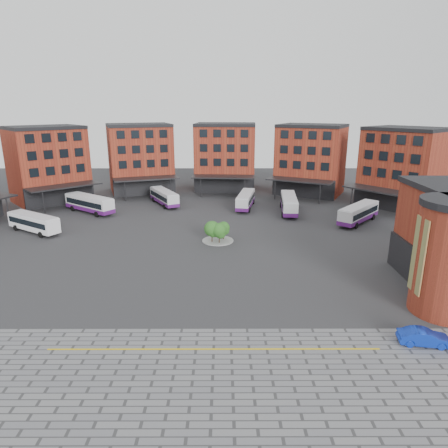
{
  "coord_description": "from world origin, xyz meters",
  "views": [
    {
      "loc": [
        2.75,
        -41.07,
        18.3
      ],
      "look_at": [
        2.86,
        6.95,
        4.0
      ],
      "focal_mm": 32.0,
      "sensor_mm": 36.0,
      "label": 1
    }
  ],
  "objects_px": {
    "bus_c": "(164,197)",
    "bus_d": "(246,200)",
    "bus_a": "(33,222)",
    "blue_car": "(424,337)",
    "tree_island": "(217,231)",
    "bus_b": "(89,203)",
    "bus_f": "(359,213)",
    "bus_e": "(289,203)"
  },
  "relations": [
    {
      "from": "bus_e",
      "to": "blue_car",
      "type": "relative_size",
      "value": 2.76
    },
    {
      "from": "bus_f",
      "to": "blue_car",
      "type": "xyz_separation_m",
      "value": [
        -5.97,
        -34.51,
        -0.95
      ]
    },
    {
      "from": "bus_e",
      "to": "bus_b",
      "type": "bearing_deg",
      "value": -174.37
    },
    {
      "from": "tree_island",
      "to": "bus_d",
      "type": "distance_m",
      "value": 20.08
    },
    {
      "from": "tree_island",
      "to": "blue_car",
      "type": "xyz_separation_m",
      "value": [
        16.74,
        -24.9,
        -1.03
      ]
    },
    {
      "from": "bus_d",
      "to": "bus_f",
      "type": "height_order",
      "value": "bus_f"
    },
    {
      "from": "bus_b",
      "to": "bus_d",
      "type": "bearing_deg",
      "value": -46.65
    },
    {
      "from": "bus_c",
      "to": "bus_d",
      "type": "relative_size",
      "value": 0.97
    },
    {
      "from": "blue_car",
      "to": "bus_e",
      "type": "bearing_deg",
      "value": 14.68
    },
    {
      "from": "bus_a",
      "to": "blue_car",
      "type": "height_order",
      "value": "bus_a"
    },
    {
      "from": "tree_island",
      "to": "bus_d",
      "type": "bearing_deg",
      "value": 75.74
    },
    {
      "from": "tree_island",
      "to": "blue_car",
      "type": "relative_size",
      "value": 1.11
    },
    {
      "from": "bus_b",
      "to": "bus_f",
      "type": "relative_size",
      "value": 1.08
    },
    {
      "from": "blue_car",
      "to": "tree_island",
      "type": "bearing_deg",
      "value": 42.62
    },
    {
      "from": "tree_island",
      "to": "bus_c",
      "type": "distance_m",
      "value": 24.33
    },
    {
      "from": "tree_island",
      "to": "bus_f",
      "type": "xyz_separation_m",
      "value": [
        22.71,
        9.61,
        -0.08
      ]
    },
    {
      "from": "bus_b",
      "to": "blue_car",
      "type": "distance_m",
      "value": 57.01
    },
    {
      "from": "tree_island",
      "to": "bus_f",
      "type": "height_order",
      "value": "tree_island"
    },
    {
      "from": "tree_island",
      "to": "bus_c",
      "type": "bearing_deg",
      "value": 115.56
    },
    {
      "from": "tree_island",
      "to": "bus_b",
      "type": "distance_m",
      "value": 27.97
    },
    {
      "from": "bus_d",
      "to": "bus_e",
      "type": "xyz_separation_m",
      "value": [
        7.5,
        -3.37,
        0.13
      ]
    },
    {
      "from": "bus_a",
      "to": "bus_e",
      "type": "xyz_separation_m",
      "value": [
        40.02,
        11.45,
        0.01
      ]
    },
    {
      "from": "bus_b",
      "to": "bus_c",
      "type": "height_order",
      "value": "bus_b"
    },
    {
      "from": "tree_island",
      "to": "bus_a",
      "type": "distance_m",
      "value": 27.96
    },
    {
      "from": "bus_c",
      "to": "bus_e",
      "type": "height_order",
      "value": "bus_e"
    },
    {
      "from": "bus_a",
      "to": "bus_b",
      "type": "relative_size",
      "value": 0.92
    },
    {
      "from": "tree_island",
      "to": "bus_e",
      "type": "bearing_deg",
      "value": 52.27
    },
    {
      "from": "blue_car",
      "to": "bus_f",
      "type": "bearing_deg",
      "value": -1.11
    },
    {
      "from": "bus_d",
      "to": "bus_e",
      "type": "bearing_deg",
      "value": -13.29
    },
    {
      "from": "bus_c",
      "to": "bus_d",
      "type": "bearing_deg",
      "value": -37.08
    },
    {
      "from": "bus_a",
      "to": "bus_c",
      "type": "xyz_separation_m",
      "value": [
        17.08,
        17.31,
        -0.11
      ]
    },
    {
      "from": "tree_island",
      "to": "blue_car",
      "type": "distance_m",
      "value": 30.02
    },
    {
      "from": "bus_d",
      "to": "bus_f",
      "type": "distance_m",
      "value": 20.31
    },
    {
      "from": "bus_c",
      "to": "bus_d",
      "type": "xyz_separation_m",
      "value": [
        15.44,
        -2.49,
        -0.0
      ]
    },
    {
      "from": "bus_a",
      "to": "bus_d",
      "type": "relative_size",
      "value": 0.92
    },
    {
      "from": "bus_d",
      "to": "bus_c",
      "type": "bearing_deg",
      "value": -178.24
    },
    {
      "from": "bus_b",
      "to": "bus_f",
      "type": "distance_m",
      "value": 46.05
    },
    {
      "from": "bus_d",
      "to": "bus_f",
      "type": "xyz_separation_m",
      "value": [
        17.76,
        -9.84,
        0.09
      ]
    },
    {
      "from": "bus_a",
      "to": "bus_f",
      "type": "height_order",
      "value": "bus_f"
    },
    {
      "from": "bus_d",
      "to": "bus_e",
      "type": "height_order",
      "value": "bus_e"
    },
    {
      "from": "bus_a",
      "to": "bus_c",
      "type": "distance_m",
      "value": 24.32
    },
    {
      "from": "bus_a",
      "to": "bus_f",
      "type": "distance_m",
      "value": 50.53
    }
  ]
}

